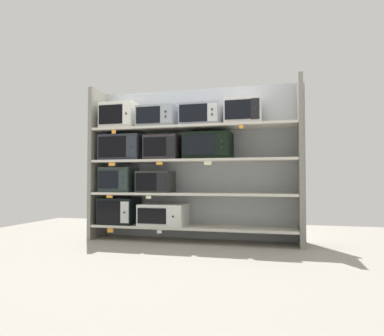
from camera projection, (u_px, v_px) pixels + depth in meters
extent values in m
cube|color=gray|center=(167.00, 260.00, 3.38)|extent=(6.53, 6.00, 0.02)
cube|color=#9EA3A8|center=(197.00, 163.00, 4.62)|extent=(2.73, 0.04, 1.95)
cube|color=gray|center=(98.00, 164.00, 4.70)|extent=(0.05, 0.45, 1.95)
cube|color=gray|center=(301.00, 161.00, 4.07)|extent=(0.05, 0.45, 1.95)
cube|color=beige|center=(192.00, 227.00, 4.35)|extent=(2.53, 0.45, 0.03)
cube|color=black|center=(120.00, 211.00, 4.60)|extent=(0.46, 0.40, 0.33)
cube|color=black|center=(109.00, 212.00, 4.41)|extent=(0.32, 0.01, 0.27)
cube|color=silver|center=(125.00, 212.00, 4.36)|extent=(0.11, 0.01, 0.27)
cylinder|color=#262628|center=(124.00, 212.00, 4.35)|extent=(0.02, 0.01, 0.02)
cube|color=silver|center=(164.00, 214.00, 4.45)|extent=(0.58, 0.41, 0.26)
cube|color=black|center=(152.00, 216.00, 4.26)|extent=(0.37, 0.01, 0.19)
cube|color=silver|center=(173.00, 216.00, 4.20)|extent=(0.17, 0.01, 0.21)
cylinder|color=#262628|center=(173.00, 217.00, 4.19)|extent=(0.02, 0.01, 0.02)
cube|color=orange|center=(110.00, 230.00, 4.37)|extent=(0.08, 0.00, 0.05)
cube|color=white|center=(159.00, 232.00, 4.21)|extent=(0.06, 0.00, 0.04)
cube|color=beige|center=(192.00, 194.00, 4.37)|extent=(2.53, 0.45, 0.03)
cube|color=#273331|center=(119.00, 180.00, 4.62)|extent=(0.42, 0.34, 0.32)
cube|color=black|center=(108.00, 180.00, 4.46)|extent=(0.28, 0.01, 0.22)
cube|color=#273331|center=(123.00, 180.00, 4.41)|extent=(0.12, 0.01, 0.26)
cylinder|color=#262628|center=(123.00, 182.00, 4.40)|extent=(0.02, 0.01, 0.02)
cylinder|color=#262628|center=(123.00, 177.00, 4.41)|extent=(0.02, 0.01, 0.02)
cube|color=#2C2F2D|center=(156.00, 182.00, 4.49)|extent=(0.43, 0.35, 0.27)
cube|color=black|center=(146.00, 182.00, 4.33)|extent=(0.27, 0.01, 0.22)
cube|color=black|center=(161.00, 182.00, 4.28)|extent=(0.13, 0.01, 0.21)
cube|color=orange|center=(110.00, 197.00, 4.39)|extent=(0.08, 0.00, 0.03)
cube|color=beige|center=(149.00, 197.00, 4.26)|extent=(0.07, 0.00, 0.04)
cube|color=beige|center=(192.00, 161.00, 4.38)|extent=(2.53, 0.45, 0.03)
cube|color=#282C37|center=(123.00, 148.00, 4.61)|extent=(0.55, 0.37, 0.33)
cube|color=black|center=(112.00, 147.00, 4.45)|extent=(0.38, 0.01, 0.26)
cube|color=#282C37|center=(131.00, 146.00, 4.38)|extent=(0.13, 0.01, 0.26)
cylinder|color=#262628|center=(131.00, 146.00, 4.38)|extent=(0.02, 0.01, 0.02)
cube|color=#2F282C|center=(164.00, 148.00, 4.48)|extent=(0.42, 0.41, 0.30)
cube|color=black|center=(155.00, 147.00, 4.29)|extent=(0.29, 0.01, 0.23)
cube|color=black|center=(170.00, 146.00, 4.24)|extent=(0.10, 0.01, 0.24)
cube|color=black|center=(208.00, 146.00, 4.34)|extent=(0.58, 0.38, 0.32)
cube|color=black|center=(199.00, 145.00, 4.17)|extent=(0.38, 0.01, 0.24)
cube|color=black|center=(222.00, 144.00, 4.10)|extent=(0.16, 0.01, 0.26)
cylinder|color=#262628|center=(222.00, 147.00, 4.09)|extent=(0.02, 0.01, 0.02)
cylinder|color=#262628|center=(222.00, 141.00, 4.09)|extent=(0.02, 0.01, 0.02)
cube|color=orange|center=(112.00, 164.00, 4.39)|extent=(0.09, 0.00, 0.04)
cube|color=orange|center=(159.00, 163.00, 4.24)|extent=(0.08, 0.00, 0.04)
cube|color=beige|center=(208.00, 163.00, 4.10)|extent=(0.09, 0.00, 0.04)
cube|color=beige|center=(192.00, 128.00, 4.40)|extent=(2.53, 0.45, 0.03)
cube|color=silver|center=(120.00, 117.00, 4.64)|extent=(0.46, 0.35, 0.34)
cube|color=black|center=(111.00, 114.00, 4.47)|extent=(0.33, 0.01, 0.24)
cube|color=silver|center=(126.00, 114.00, 4.42)|extent=(0.10, 0.01, 0.27)
cylinder|color=#262628|center=(126.00, 113.00, 4.41)|extent=(0.02, 0.01, 0.02)
cube|color=#98A1A6|center=(159.00, 118.00, 4.51)|extent=(0.48, 0.40, 0.27)
cube|color=black|center=(148.00, 115.00, 4.32)|extent=(0.31, 0.01, 0.20)
cube|color=#98A1A6|center=(166.00, 114.00, 4.27)|extent=(0.14, 0.01, 0.21)
cylinder|color=#262628|center=(165.00, 116.00, 4.26)|extent=(0.02, 0.01, 0.02)
cylinder|color=#262628|center=(165.00, 112.00, 4.26)|extent=(0.02, 0.01, 0.02)
cube|color=#979CAE|center=(201.00, 115.00, 4.37)|extent=(0.49, 0.36, 0.27)
cube|color=black|center=(193.00, 113.00, 4.21)|extent=(0.35, 0.01, 0.21)
cube|color=silver|center=(212.00, 112.00, 4.15)|extent=(0.12, 0.01, 0.22)
cylinder|color=#262628|center=(212.00, 114.00, 4.14)|extent=(0.02, 0.01, 0.02)
cylinder|color=#262628|center=(212.00, 109.00, 4.15)|extent=(0.02, 0.01, 0.02)
cube|color=silver|center=(243.00, 112.00, 4.25)|extent=(0.42, 0.38, 0.30)
cube|color=black|center=(238.00, 109.00, 4.07)|extent=(0.30, 0.01, 0.23)
cube|color=black|center=(255.00, 109.00, 4.02)|extent=(0.10, 0.01, 0.24)
cylinder|color=#262628|center=(255.00, 108.00, 4.01)|extent=(0.02, 0.01, 0.02)
cube|color=orange|center=(114.00, 132.00, 4.40)|extent=(0.06, 0.00, 0.05)
cube|color=orange|center=(241.00, 127.00, 4.02)|extent=(0.05, 0.00, 0.04)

